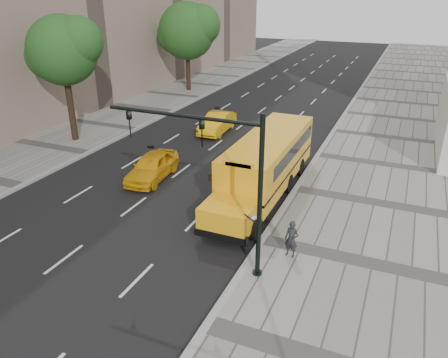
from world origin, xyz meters
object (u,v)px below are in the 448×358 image
at_px(taxi_near, 152,166).
at_px(taxi_far, 217,123).
at_px(tree_b, 63,50).
at_px(tree_c, 188,30).
at_px(school_bus, 267,160).
at_px(traffic_signal, 223,173).
at_px(pedestrian, 291,239).

bearing_deg(taxi_near, taxi_far, 85.42).
xyz_separation_m(tree_b, tree_c, (0.02, 17.43, -0.25)).
relative_size(tree_c, school_bus, 0.76).
height_order(school_bus, traffic_signal, traffic_signal).
bearing_deg(tree_c, taxi_near, -68.02).
bearing_deg(tree_b, pedestrian, -24.58).
xyz_separation_m(tree_c, pedestrian, (17.83, -25.59, -5.13)).
bearing_deg(pedestrian, traffic_signal, -133.92).
xyz_separation_m(taxi_near, pedestrian, (9.41, -4.73, 0.18)).
bearing_deg(school_bus, tree_b, 170.82).
bearing_deg(taxi_far, pedestrian, -57.95).
distance_m(taxi_near, taxi_far, 9.35).
xyz_separation_m(taxi_far, pedestrian, (9.53, -14.08, 0.20)).
bearing_deg(tree_c, school_bus, -53.10).
bearing_deg(taxi_far, taxi_near, -91.29).
bearing_deg(school_bus, pedestrian, -62.97).
bearing_deg(pedestrian, tree_c, 134.35).
xyz_separation_m(school_bus, pedestrian, (2.93, -5.75, -0.84)).
distance_m(tree_b, traffic_signal, 18.58).
relative_size(taxi_near, taxi_far, 0.99).
bearing_deg(tree_c, pedestrian, -55.14).
xyz_separation_m(pedestrian, traffic_signal, (-2.24, -1.67, 3.16)).
bearing_deg(taxi_near, school_bus, 3.65).
distance_m(taxi_near, pedestrian, 10.53).
xyz_separation_m(tree_b, traffic_signal, (15.61, -9.83, -2.22)).
height_order(tree_b, taxi_near, tree_b).
bearing_deg(traffic_signal, tree_c, 119.76).
height_order(tree_b, taxi_far, tree_b).
bearing_deg(school_bus, traffic_signal, -84.67).
xyz_separation_m(school_bus, taxi_near, (-6.47, -1.02, -1.02)).
relative_size(tree_b, school_bus, 0.74).
height_order(taxi_far, traffic_signal, traffic_signal).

